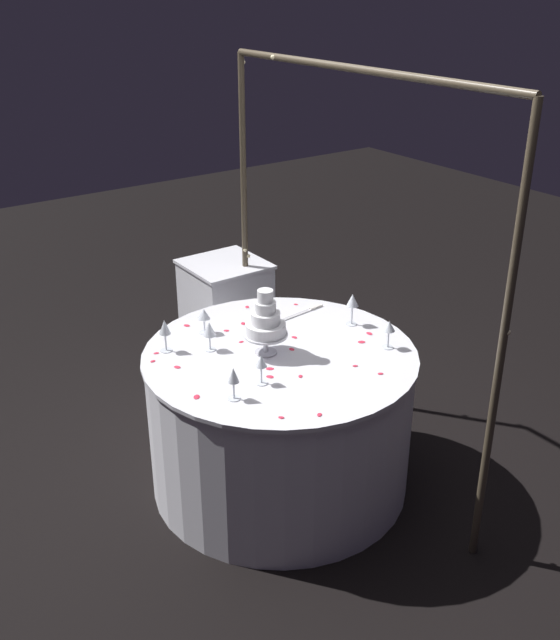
% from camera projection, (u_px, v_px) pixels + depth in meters
% --- Properties ---
extents(ground_plane, '(12.00, 12.00, 0.00)m').
position_uv_depth(ground_plane, '(280.00, 479.00, 3.99)').
color(ground_plane, black).
extents(decorative_arch, '(2.00, 0.06, 2.11)m').
position_uv_depth(decorative_arch, '(351.00, 221.00, 3.62)').
color(decorative_arch, '#473D2D').
rests_on(decorative_arch, ground).
extents(main_table, '(1.37, 1.37, 0.78)m').
position_uv_depth(main_table, '(280.00, 419.00, 3.82)').
color(main_table, white).
rests_on(main_table, ground).
extents(side_table, '(0.48, 0.48, 0.84)m').
position_uv_depth(side_table, '(227.00, 323.00, 4.80)').
color(side_table, white).
rests_on(side_table, ground).
extents(tiered_cake, '(0.22, 0.22, 0.34)m').
position_uv_depth(tiered_cake, '(266.00, 322.00, 3.58)').
color(tiered_cake, silver).
rests_on(tiered_cake, main_table).
extents(wine_glass_0, '(0.07, 0.07, 0.15)m').
position_uv_depth(wine_glass_0, '(209.00, 330.00, 3.63)').
color(wine_glass_0, silver).
rests_on(wine_glass_0, main_table).
extents(wine_glass_1, '(0.06, 0.06, 0.14)m').
position_uv_depth(wine_glass_1, '(204.00, 315.00, 3.81)').
color(wine_glass_1, silver).
rests_on(wine_glass_1, main_table).
extents(wine_glass_2, '(0.06, 0.06, 0.15)m').
position_uv_depth(wine_glass_2, '(389.00, 328.00, 3.66)').
color(wine_glass_2, silver).
rests_on(wine_glass_2, main_table).
extents(wine_glass_3, '(0.06, 0.06, 0.18)m').
position_uv_depth(wine_glass_3, '(352.00, 302.00, 3.89)').
color(wine_glass_3, silver).
rests_on(wine_glass_3, main_table).
extents(wine_glass_4, '(0.06, 0.06, 0.16)m').
position_uv_depth(wine_glass_4, '(233.00, 377.00, 3.21)').
color(wine_glass_4, silver).
rests_on(wine_glass_4, main_table).
extents(wine_glass_5, '(0.06, 0.06, 0.14)m').
position_uv_depth(wine_glass_5, '(261.00, 363.00, 3.34)').
color(wine_glass_5, silver).
rests_on(wine_glass_5, main_table).
extents(wine_glass_6, '(0.06, 0.06, 0.17)m').
position_uv_depth(wine_glass_6, '(165.00, 329.00, 3.62)').
color(wine_glass_6, silver).
rests_on(wine_glass_6, main_table).
extents(cake_knife, '(0.05, 0.30, 0.01)m').
position_uv_depth(cake_knife, '(305.00, 311.00, 4.09)').
color(cake_knife, silver).
rests_on(cake_knife, main_table).
extents(rose_petal_0, '(0.02, 0.03, 0.00)m').
position_uv_depth(rose_petal_0, '(241.00, 342.00, 3.76)').
color(rose_petal_0, '#E02D47').
rests_on(rose_petal_0, main_table).
extents(rose_petal_1, '(0.03, 0.03, 0.00)m').
position_uv_depth(rose_petal_1, '(156.00, 353.00, 3.64)').
color(rose_petal_1, '#E02D47').
rests_on(rose_petal_1, main_table).
extents(rose_petal_2, '(0.04, 0.03, 0.00)m').
position_uv_depth(rose_petal_2, '(369.00, 333.00, 3.84)').
color(rose_petal_2, '#E02D47').
rests_on(rose_petal_2, main_table).
extents(rose_petal_3, '(0.03, 0.03, 0.00)m').
position_uv_depth(rose_petal_3, '(380.00, 374.00, 3.46)').
color(rose_petal_3, '#E02D47').
rests_on(rose_petal_3, main_table).
extents(rose_petal_4, '(0.03, 0.03, 0.00)m').
position_uv_depth(rose_petal_4, '(281.00, 417.00, 3.12)').
color(rose_petal_4, '#E02D47').
rests_on(rose_petal_4, main_table).
extents(rose_petal_5, '(0.05, 0.04, 0.00)m').
position_uv_depth(rose_petal_5, '(270.00, 377.00, 3.43)').
color(rose_petal_5, '#E02D47').
rests_on(rose_petal_5, main_table).
extents(rose_petal_6, '(0.04, 0.04, 0.00)m').
position_uv_depth(rose_petal_6, '(177.00, 367.00, 3.52)').
color(rose_petal_6, '#E02D47').
rests_on(rose_petal_6, main_table).
extents(rose_petal_7, '(0.03, 0.02, 0.00)m').
position_uv_depth(rose_petal_7, '(292.00, 349.00, 3.68)').
color(rose_petal_7, '#E02D47').
rests_on(rose_petal_7, main_table).
extents(rose_petal_8, '(0.03, 0.03, 0.00)m').
position_uv_depth(rose_petal_8, '(296.00, 304.00, 4.18)').
color(rose_petal_8, '#E02D47').
rests_on(rose_petal_8, main_table).
extents(rose_petal_9, '(0.05, 0.05, 0.00)m').
position_uv_depth(rose_petal_9, '(197.00, 397.00, 3.27)').
color(rose_petal_9, '#E02D47').
rests_on(rose_petal_9, main_table).
extents(rose_petal_10, '(0.03, 0.04, 0.00)m').
position_uv_depth(rose_petal_10, '(255.00, 331.00, 3.86)').
color(rose_petal_10, '#E02D47').
rests_on(rose_petal_10, main_table).
extents(rose_petal_11, '(0.02, 0.03, 0.00)m').
position_uv_depth(rose_petal_11, '(153.00, 361.00, 3.57)').
color(rose_petal_11, '#E02D47').
rests_on(rose_petal_11, main_table).
extents(rose_petal_12, '(0.04, 0.04, 0.00)m').
position_uv_depth(rose_petal_12, '(226.00, 331.00, 3.87)').
color(rose_petal_12, '#E02D47').
rests_on(rose_petal_12, main_table).
extents(rose_petal_13, '(0.03, 0.04, 0.00)m').
position_uv_depth(rose_petal_13, '(319.00, 415.00, 3.14)').
color(rose_petal_13, '#E02D47').
rests_on(rose_petal_13, main_table).
extents(rose_petal_14, '(0.03, 0.03, 0.00)m').
position_uv_depth(rose_petal_14, '(355.00, 366.00, 3.53)').
color(rose_petal_14, '#E02D47').
rests_on(rose_petal_14, main_table).
extents(rose_petal_15, '(0.04, 0.04, 0.00)m').
position_uv_depth(rose_petal_15, '(187.00, 325.00, 3.93)').
color(rose_petal_15, '#E02D47').
rests_on(rose_petal_15, main_table).
extents(rose_petal_16, '(0.04, 0.03, 0.00)m').
position_uv_depth(rose_petal_16, '(294.00, 337.00, 3.80)').
color(rose_petal_16, '#E02D47').
rests_on(rose_petal_16, main_table).
extents(rose_petal_17, '(0.04, 0.04, 0.00)m').
position_uv_depth(rose_petal_17, '(243.00, 323.00, 3.95)').
color(rose_petal_17, '#E02D47').
rests_on(rose_petal_17, main_table).
extents(rose_petal_18, '(0.04, 0.05, 0.00)m').
position_uv_depth(rose_petal_18, '(362.00, 342.00, 3.76)').
color(rose_petal_18, '#E02D47').
rests_on(rose_petal_18, main_table).
extents(rose_petal_19, '(0.05, 0.05, 0.00)m').
position_uv_depth(rose_petal_19, '(270.00, 369.00, 3.50)').
color(rose_petal_19, '#E02D47').
rests_on(rose_petal_19, main_table).
extents(rose_petal_20, '(0.03, 0.03, 0.00)m').
position_uv_depth(rose_petal_20, '(300.00, 376.00, 3.44)').
color(rose_petal_20, '#E02D47').
rests_on(rose_petal_20, main_table).
extents(rose_petal_21, '(0.04, 0.03, 0.00)m').
position_uv_depth(rose_petal_21, '(247.00, 307.00, 4.15)').
color(rose_petal_21, '#E02D47').
rests_on(rose_petal_21, main_table).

